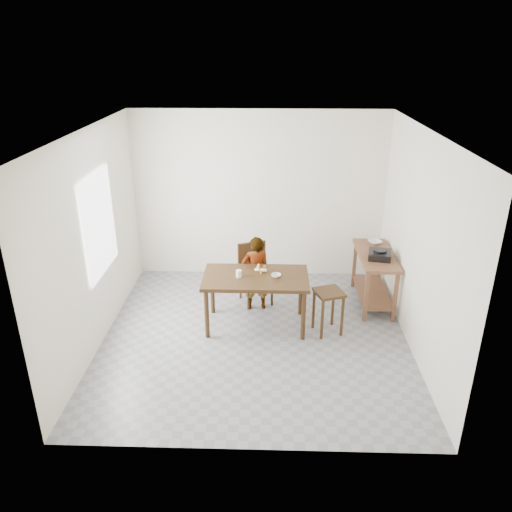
{
  "coord_description": "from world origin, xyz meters",
  "views": [
    {
      "loc": [
        0.19,
        -5.67,
        3.63
      ],
      "look_at": [
        0.0,
        0.4,
        1.0
      ],
      "focal_mm": 35.0,
      "sensor_mm": 36.0,
      "label": 1
    }
  ],
  "objects_px": {
    "child": "(256,273)",
    "dining_chair": "(256,275)",
    "dining_table": "(256,301)",
    "prep_counter": "(374,279)",
    "stool": "(328,312)"
  },
  "relations": [
    {
      "from": "dining_table",
      "to": "prep_counter",
      "type": "relative_size",
      "value": 1.17
    },
    {
      "from": "dining_table",
      "to": "prep_counter",
      "type": "distance_m",
      "value": 1.86
    },
    {
      "from": "child",
      "to": "stool",
      "type": "distance_m",
      "value": 1.19
    },
    {
      "from": "dining_table",
      "to": "dining_chair",
      "type": "relative_size",
      "value": 1.57
    },
    {
      "from": "prep_counter",
      "to": "stool",
      "type": "height_order",
      "value": "prep_counter"
    },
    {
      "from": "dining_table",
      "to": "dining_chair",
      "type": "xyz_separation_m",
      "value": [
        -0.02,
        0.68,
        0.07
      ]
    },
    {
      "from": "dining_table",
      "to": "child",
      "type": "xyz_separation_m",
      "value": [
        -0.02,
        0.49,
        0.19
      ]
    },
    {
      "from": "dining_table",
      "to": "child",
      "type": "bearing_deg",
      "value": 91.79
    },
    {
      "from": "dining_table",
      "to": "child",
      "type": "height_order",
      "value": "child"
    },
    {
      "from": "child",
      "to": "dining_table",
      "type": "bearing_deg",
      "value": 81.88
    },
    {
      "from": "prep_counter",
      "to": "dining_table",
      "type": "bearing_deg",
      "value": -157.85
    },
    {
      "from": "child",
      "to": "dining_chair",
      "type": "relative_size",
      "value": 1.26
    },
    {
      "from": "child",
      "to": "dining_chair",
      "type": "height_order",
      "value": "child"
    },
    {
      "from": "prep_counter",
      "to": "child",
      "type": "relative_size",
      "value": 1.07
    },
    {
      "from": "prep_counter",
      "to": "stool",
      "type": "distance_m",
      "value": 1.13
    }
  ]
}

